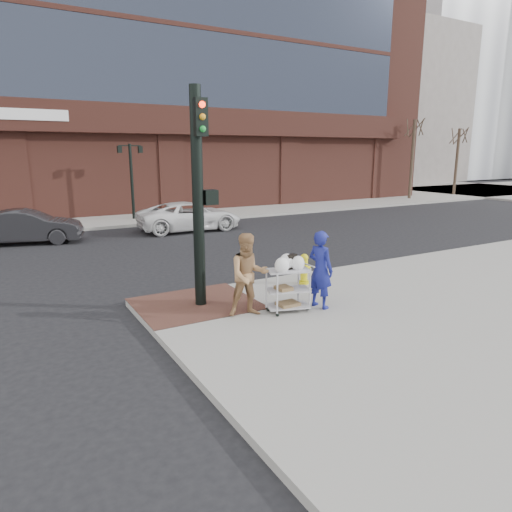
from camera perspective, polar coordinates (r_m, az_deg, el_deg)
ground at (r=10.66m, az=-2.69°, el=-7.57°), size 220.00×220.00×0.00m
sidewalk_far at (r=44.45m, az=-7.22°, el=8.06°), size 65.00×36.00×0.15m
brick_curb_ramp at (r=11.14m, az=-7.58°, el=-5.90°), size 2.80×2.40×0.01m
bank_building at (r=42.33m, az=-17.76°, el=26.57°), size 42.00×26.00×28.00m
filler_block at (r=64.88m, az=14.35°, el=17.15°), size 14.00×20.00×18.00m
bare_tree_a at (r=38.28m, az=19.27°, el=15.99°), size 1.80×1.80×7.20m
bare_tree_b at (r=43.21m, az=24.14°, el=14.54°), size 1.80×1.80×6.70m
lamp_post at (r=25.77m, az=-15.31°, el=9.97°), size 1.32×0.22×4.00m
traffic_signal_pole at (r=10.53m, az=-7.12°, el=7.93°), size 0.61×0.51×5.00m
woman_blue at (r=10.67m, az=8.06°, el=-1.68°), size 0.58×0.75×1.83m
pedestrian_tan at (r=10.04m, az=-0.92°, el=-2.39°), size 1.04×0.90×1.86m
sedan_dark at (r=21.13m, az=-26.71°, el=3.29°), size 4.53×2.53×1.41m
minivan_white at (r=22.32m, az=-8.28°, el=4.94°), size 5.08×2.51×1.39m
utility_cart at (r=10.42m, az=4.05°, el=-3.73°), size 1.07×0.79×1.32m
fire_hydrant at (r=12.65m, az=6.03°, el=-1.57°), size 0.40×0.28×0.85m
newsbox_blue at (r=24.30m, az=-29.25°, el=3.85°), size 0.41×0.37×0.90m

